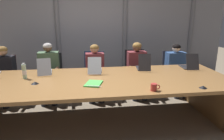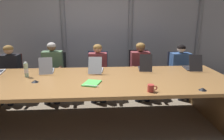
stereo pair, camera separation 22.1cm
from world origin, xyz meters
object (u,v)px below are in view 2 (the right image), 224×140
at_px(laptop_right_mid, 145,67).
at_px(water_bottle_primary, 26,70).
at_px(conference_mic_left_side, 203,89).
at_px(office_chair_left_end, 12,81).
at_px(person_left_mid, 52,68).
at_px(office_chair_center, 97,79).
at_px(conference_mic_middle, 35,81).
at_px(person_center, 98,68).
at_px(coffee_mug_near, 151,88).
at_px(person_right_mid, 141,67).
at_px(office_chair_right_mid, 139,78).
at_px(laptop_center, 96,69).
at_px(laptop_right_end, 192,67).
at_px(spiral_notepad, 92,83).
at_px(person_right_end, 182,67).
at_px(person_left_end, 9,70).
at_px(laptop_left_mid, 47,69).
at_px(office_chair_left_mid, 56,80).
at_px(office_chair_right_end, 178,78).

relative_size(laptop_right_mid, water_bottle_primary, 1.71).
relative_size(water_bottle_primary, conference_mic_left_side, 2.31).
xyz_separation_m(office_chair_left_end, water_bottle_primary, (0.67, -1.00, 0.51)).
distance_m(office_chair_left_end, person_left_mid, 0.97).
xyz_separation_m(office_chair_center, conference_mic_middle, (-0.93, -1.29, 0.40)).
distance_m(person_center, conference_mic_left_side, 2.16).
bearing_deg(laptop_right_mid, coffee_mug_near, 178.59).
distance_m(office_chair_left_end, conference_mic_left_side, 3.73).
height_order(person_left_mid, person_right_mid, person_left_mid).
bearing_deg(office_chair_right_mid, laptop_center, -50.91).
distance_m(laptop_right_end, person_center, 1.84).
height_order(laptop_right_mid, spiral_notepad, laptop_right_mid).
height_order(laptop_center, laptop_right_mid, laptop_right_mid).
bearing_deg(conference_mic_left_side, person_left_mid, 145.12).
distance_m(office_chair_left_end, office_chair_right_mid, 2.75).
relative_size(office_chair_left_end, person_center, 0.80).
distance_m(laptop_center, person_right_end, 1.92).
distance_m(person_left_mid, conference_mic_left_side, 2.86).
bearing_deg(laptop_right_end, laptop_right_mid, 92.76).
relative_size(laptop_right_end, person_left_end, 0.39).
relative_size(person_center, person_right_mid, 0.98).
relative_size(person_center, water_bottle_primary, 4.44).
height_order(laptop_left_mid, conference_mic_left_side, laptop_left_mid).
bearing_deg(conference_mic_middle, office_chair_left_mid, 88.35).
height_order(office_chair_right_mid, conference_mic_left_side, office_chair_right_mid).
bearing_deg(laptop_center, person_left_end, 76.84).
relative_size(laptop_right_end, person_center, 0.39).
bearing_deg(person_right_mid, conference_mic_left_side, 17.80).
height_order(office_chair_right_mid, person_right_end, person_right_end).
height_order(office_chair_right_end, person_right_end, person_right_end).
relative_size(office_chair_left_mid, person_right_end, 0.84).
xyz_separation_m(laptop_left_mid, water_bottle_primary, (-0.27, -0.26, 0.06)).
bearing_deg(spiral_notepad, person_right_mid, 70.10).
bearing_deg(person_left_end, office_chair_left_end, -161.63).
bearing_deg(spiral_notepad, office_chair_right_end, 55.24).
xyz_separation_m(laptop_center, office_chair_center, (0.01, 0.76, -0.44)).
height_order(person_right_end, spiral_notepad, person_right_end).
bearing_deg(person_left_mid, person_right_mid, 88.62).
bearing_deg(person_right_end, person_left_mid, -92.90).
bearing_deg(office_chair_right_mid, office_chair_right_end, 89.93).
bearing_deg(laptop_left_mid, person_center, -65.01).
relative_size(office_chair_left_mid, office_chair_center, 0.98).
height_order(person_right_end, water_bottle_primary, person_right_end).
height_order(person_left_end, person_center, same).
bearing_deg(water_bottle_primary, spiral_notepad, -21.13).
xyz_separation_m(office_chair_left_mid, spiral_notepad, (0.82, -1.41, 0.40)).
bearing_deg(office_chair_left_mid, office_chair_right_end, 89.75).
relative_size(office_chair_right_end, spiral_notepad, 2.53).
bearing_deg(office_chair_right_end, water_bottle_primary, -68.41).
relative_size(laptop_right_end, conference_mic_middle, 4.01).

